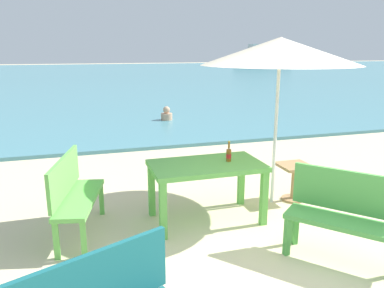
{
  "coord_description": "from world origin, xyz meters",
  "views": [
    {
      "loc": [
        -2.1,
        -2.83,
        2.14
      ],
      "look_at": [
        -0.3,
        3.0,
        0.6
      ],
      "focal_mm": 35.06,
      "sensor_mm": 36.0,
      "label": 1
    }
  ],
  "objects": [
    {
      "name": "bench_green_right",
      "position": [
        0.45,
        0.04,
        0.54
      ],
      "size": [
        1.05,
        1.14,
        0.95
      ],
      "color": "#4C9E47",
      "rests_on": "ground_plane"
    },
    {
      "name": "sea_water",
      "position": [
        0.0,
        30.0,
        0.04
      ],
      "size": [
        120.0,
        50.0,
        0.08
      ],
      "primitive_type": "cube",
      "color": "teal",
      "rests_on": "ground_plane"
    },
    {
      "name": "picnic_table_green",
      "position": [
        -0.61,
        1.39,
        0.65
      ],
      "size": [
        1.4,
        0.8,
        0.76
      ],
      "color": "#60B24C",
      "rests_on": "ground_plane"
    },
    {
      "name": "swimmer_person",
      "position": [
        0.45,
        8.05,
        0.24
      ],
      "size": [
        0.34,
        0.34,
        0.41
      ],
      "color": "tan",
      "rests_on": "sea_water"
    },
    {
      "name": "side_table_wood",
      "position": [
        0.82,
        1.64,
        0.35
      ],
      "size": [
        0.44,
        0.44,
        0.54
      ],
      "color": "#9E7A51",
      "rests_on": "ground_plane"
    },
    {
      "name": "boat_tanker",
      "position": [
        22.16,
        43.86,
        1.08
      ],
      "size": [
        7.66,
        2.09,
        2.79
      ],
      "color": "#4C4C4C",
      "rests_on": "sea_water"
    },
    {
      "name": "bench_green_left",
      "position": [
        -2.22,
        1.47,
        0.54
      ],
      "size": [
        0.63,
        1.25,
        0.95
      ],
      "color": "#60B24C",
      "rests_on": "ground_plane"
    },
    {
      "name": "ground_plane",
      "position": [
        0.0,
        0.0,
        0.0
      ],
      "size": [
        120.0,
        120.0,
        0.0
      ],
      "primitive_type": "plane",
      "color": "beige"
    },
    {
      "name": "beer_bottle_amber",
      "position": [
        -0.31,
        1.4,
        0.85
      ],
      "size": [
        0.07,
        0.07,
        0.26
      ],
      "color": "brown",
      "rests_on": "picnic_table_green"
    },
    {
      "name": "patio_umbrella",
      "position": [
        0.49,
        1.66,
        2.12
      ],
      "size": [
        2.1,
        2.1,
        2.3
      ],
      "color": "silver",
      "rests_on": "ground_plane"
    }
  ]
}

